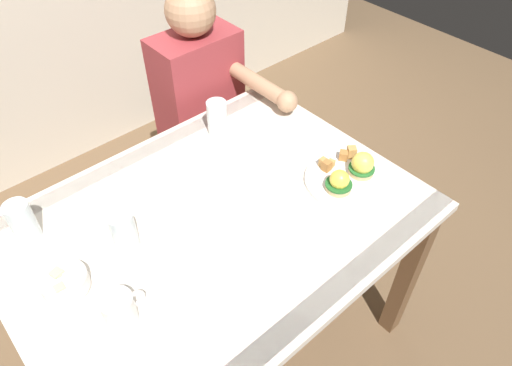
# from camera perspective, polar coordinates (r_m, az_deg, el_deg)

# --- Properties ---
(ground_plane) EXTENTS (6.00, 6.00, 0.00)m
(ground_plane) POSITION_cam_1_polar(r_m,az_deg,el_deg) (2.01, -3.72, -18.35)
(ground_plane) COLOR brown
(dining_table) EXTENTS (1.20, 0.90, 0.74)m
(dining_table) POSITION_cam_1_polar(r_m,az_deg,el_deg) (1.48, -4.84, -7.02)
(dining_table) COLOR silver
(dining_table) RESTS_ON ground_plane
(eggs_benedict_plate) EXTENTS (0.27, 0.27, 0.09)m
(eggs_benedict_plate) POSITION_cam_1_polar(r_m,az_deg,el_deg) (1.51, 11.26, 0.87)
(eggs_benedict_plate) COLOR white
(eggs_benedict_plate) RESTS_ON dining_table
(fruit_bowl) EXTENTS (0.12, 0.12, 0.06)m
(fruit_bowl) POSITION_cam_1_polar(r_m,az_deg,el_deg) (1.31, -22.31, -11.20)
(fruit_bowl) COLOR white
(fruit_bowl) RESTS_ON dining_table
(coffee_mug) EXTENTS (0.11, 0.08, 0.09)m
(coffee_mug) POSITION_cam_1_polar(r_m,az_deg,el_deg) (1.20, -16.28, -14.55)
(coffee_mug) COLOR white
(coffee_mug) RESTS_ON dining_table
(fork) EXTENTS (0.09, 0.15, 0.00)m
(fork) POSITION_cam_1_polar(r_m,az_deg,el_deg) (1.55, -13.03, 0.82)
(fork) COLOR silver
(fork) RESTS_ON dining_table
(water_glass_near) EXTENTS (0.07, 0.07, 0.13)m
(water_glass_near) POSITION_cam_1_polar(r_m,az_deg,el_deg) (1.33, -15.74, -5.97)
(water_glass_near) COLOR silver
(water_glass_near) RESTS_ON dining_table
(water_glass_far) EXTENTS (0.07, 0.07, 0.13)m
(water_glass_far) POSITION_cam_1_polar(r_m,az_deg,el_deg) (1.46, -26.55, -4.36)
(water_glass_far) COLOR silver
(water_glass_far) RESTS_ON dining_table
(water_glass_extra) EXTENTS (0.07, 0.07, 0.13)m
(water_glass_extra) POSITION_cam_1_polar(r_m,az_deg,el_deg) (1.66, -4.74, 7.69)
(water_glass_extra) COLOR silver
(water_glass_extra) RESTS_ON dining_table
(diner_person) EXTENTS (0.34, 0.54, 1.14)m
(diner_person) POSITION_cam_1_polar(r_m,az_deg,el_deg) (2.00, -6.32, 9.58)
(diner_person) COLOR #33333D
(diner_person) RESTS_ON ground_plane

